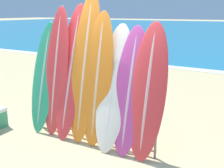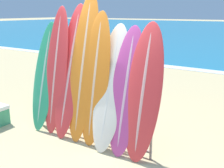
% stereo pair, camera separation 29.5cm
% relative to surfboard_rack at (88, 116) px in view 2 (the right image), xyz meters
% --- Properties ---
extents(ground_plane, '(160.00, 160.00, 0.00)m').
position_rel_surfboard_rack_xyz_m(ground_plane, '(0.32, -0.21, -0.47)').
color(ground_plane, tan).
extents(surfboard_rack, '(2.53, 0.04, 0.86)m').
position_rel_surfboard_rack_xyz_m(surfboard_rack, '(0.00, 0.00, 0.00)').
color(surfboard_rack, gray).
rests_on(surfboard_rack, ground_plane).
extents(surfboard_slot_0, '(0.55, 0.65, 2.12)m').
position_rel_surfboard_rack_xyz_m(surfboard_slot_0, '(-1.08, 0.02, 0.59)').
color(surfboard_slot_0, '#289E70').
rests_on(surfboard_slot_0, ground_plane).
extents(surfboard_slot_1, '(0.52, 0.59, 2.41)m').
position_rel_surfboard_rack_xyz_m(surfboard_slot_1, '(-0.77, 0.04, 0.73)').
color(surfboard_slot_1, red).
rests_on(surfboard_slot_1, ground_plane).
extents(surfboard_slot_2, '(0.56, 0.79, 2.45)m').
position_rel_surfboard_rack_xyz_m(surfboard_slot_2, '(-0.46, 0.08, 0.75)').
color(surfboard_slot_2, red).
rests_on(surfboard_slot_2, ground_plane).
extents(surfboard_slot_3, '(0.56, 0.68, 2.65)m').
position_rel_surfboard_rack_xyz_m(surfboard_slot_3, '(-0.14, 0.08, 0.85)').
color(surfboard_slot_3, orange).
rests_on(surfboard_slot_3, ground_plane).
extents(surfboard_slot_4, '(0.55, 0.54, 2.32)m').
position_rel_surfboard_rack_xyz_m(surfboard_slot_4, '(0.15, 0.04, 0.69)').
color(surfboard_slot_4, orange).
rests_on(surfboard_slot_4, ground_plane).
extents(surfboard_slot_5, '(0.59, 0.72, 2.11)m').
position_rel_surfboard_rack_xyz_m(surfboard_slot_5, '(0.45, 0.04, 0.59)').
color(surfboard_slot_5, silver).
rests_on(surfboard_slot_5, ground_plane).
extents(surfboard_slot_6, '(0.55, 0.60, 2.09)m').
position_rel_surfboard_rack_xyz_m(surfboard_slot_6, '(0.76, 0.02, 0.58)').
color(surfboard_slot_6, '#B23D8E').
rests_on(surfboard_slot_6, ground_plane).
extents(surfboard_slot_7, '(0.59, 0.57, 2.16)m').
position_rel_surfboard_rack_xyz_m(surfboard_slot_7, '(1.08, 0.02, 0.61)').
color(surfboard_slot_7, red).
rests_on(surfboard_slot_7, ground_plane).
extents(person_near_water, '(0.27, 0.22, 1.64)m').
position_rel_surfboard_rack_xyz_m(person_near_water, '(-2.49, 3.91, 0.42)').
color(person_near_water, '#A87A5B').
rests_on(person_near_water, ground_plane).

